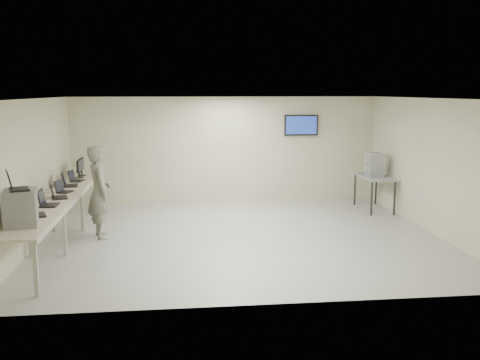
{
  "coord_description": "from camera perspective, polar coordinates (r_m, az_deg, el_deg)",
  "views": [
    {
      "loc": [
        -1.21,
        -10.48,
        2.94
      ],
      "look_at": [
        0.0,
        0.2,
        1.15
      ],
      "focal_mm": 40.0,
      "sensor_mm": 36.0,
      "label": 1
    }
  ],
  "objects": [
    {
      "name": "laptop_2",
      "position": [
        10.89,
        -19.04,
        -1.45
      ],
      "size": [
        0.42,
        0.45,
        0.3
      ],
      "rotation": [
        0.0,
        0.0,
        0.3
      ],
      "color": "black",
      "rests_on": "workbench"
    },
    {
      "name": "soldier",
      "position": [
        11.11,
        -14.8,
        -1.23
      ],
      "size": [
        0.65,
        0.8,
        1.88
      ],
      "primitive_type": "imported",
      "rotation": [
        0.0,
        0.0,
        1.9
      ],
      "color": "#575B51",
      "rests_on": "ground"
    },
    {
      "name": "laptop_1",
      "position": [
        10.22,
        -19.98,
        -2.19
      ],
      "size": [
        0.32,
        0.39,
        0.3
      ],
      "rotation": [
        0.0,
        0.0,
        -0.02
      ],
      "color": "black",
      "rests_on": "workbench"
    },
    {
      "name": "laptop_on_box",
      "position": [
        8.79,
        -22.88,
        -0.49
      ],
      "size": [
        0.44,
        0.46,
        0.3
      ],
      "rotation": [
        0.0,
        0.0,
        0.35
      ],
      "color": "black",
      "rests_on": "equipment_box"
    },
    {
      "name": "storage_bins",
      "position": [
        13.65,
        14.14,
        1.64
      ],
      "size": [
        0.37,
        0.41,
        0.58
      ],
      "color": "#A7AAB0",
      "rests_on": "side_table"
    },
    {
      "name": "workbench",
      "position": [
        10.95,
        -18.88,
        -2.19
      ],
      "size": [
        0.76,
        6.0,
        0.9
      ],
      "color": "beige",
      "rests_on": "ground"
    },
    {
      "name": "side_table",
      "position": [
        13.71,
        14.16,
        0.14
      ],
      "size": [
        0.67,
        1.43,
        0.86
      ],
      "color": "gray",
      "rests_on": "ground"
    },
    {
      "name": "room",
      "position": [
        10.72,
        0.26,
        1.25
      ],
      "size": [
        8.01,
        7.01,
        2.81
      ],
      "color": "silver",
      "rests_on": "ground"
    },
    {
      "name": "laptop_5",
      "position": [
        12.79,
        -17.2,
        0.17
      ],
      "size": [
        0.34,
        0.38,
        0.26
      ],
      "rotation": [
        0.0,
        0.0,
        -0.2
      ],
      "color": "black",
      "rests_on": "workbench"
    },
    {
      "name": "laptop_3",
      "position": [
        11.47,
        -18.41,
        -0.94
      ],
      "size": [
        0.36,
        0.38,
        0.25
      ],
      "rotation": [
        0.0,
        0.0,
        -0.34
      ],
      "color": "black",
      "rests_on": "workbench"
    },
    {
      "name": "monitor_near",
      "position": [
        13.26,
        -16.79,
        1.33
      ],
      "size": [
        0.19,
        0.43,
        0.43
      ],
      "color": "black",
      "rests_on": "workbench"
    },
    {
      "name": "laptop_4",
      "position": [
        12.18,
        -17.9,
        -0.27
      ],
      "size": [
        0.38,
        0.44,
        0.31
      ],
      "rotation": [
        0.0,
        0.0,
        0.13
      ],
      "color": "black",
      "rests_on": "workbench"
    },
    {
      "name": "laptop_0",
      "position": [
        9.5,
        -21.28,
        -3.13
      ],
      "size": [
        0.44,
        0.46,
        0.31
      ],
      "rotation": [
        0.0,
        0.0,
        0.35
      ],
      "color": "black",
      "rests_on": "workbench"
    },
    {
      "name": "equipment_box",
      "position": [
        8.84,
        -22.36,
        -2.76
      ],
      "size": [
        0.56,
        0.61,
        0.56
      ],
      "primitive_type": "cube",
      "rotation": [
        0.0,
        0.0,
        0.19
      ],
      "color": "gray",
      "rests_on": "workbench"
    },
    {
      "name": "monitor_far",
      "position": [
        13.55,
        -16.56,
        1.53
      ],
      "size": [
        0.2,
        0.44,
        0.44
      ],
      "color": "black",
      "rests_on": "workbench"
    }
  ]
}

